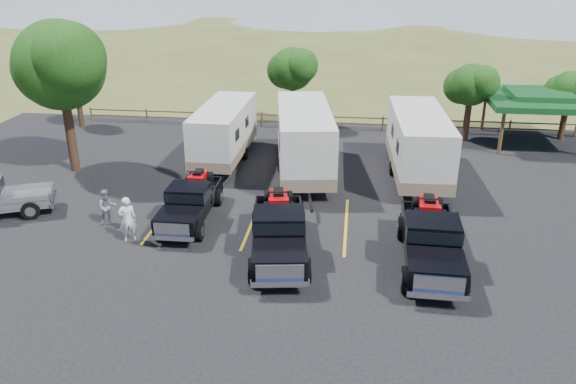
# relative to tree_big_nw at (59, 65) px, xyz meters

# --- Properties ---
(ground) EXTENTS (320.00, 320.00, 0.00)m
(ground) POSITION_rel_tree_big_nw_xyz_m (12.55, -9.03, -5.60)
(ground) COLOR #474F21
(ground) RESTS_ON ground
(asphalt_lot) EXTENTS (44.00, 34.00, 0.04)m
(asphalt_lot) POSITION_rel_tree_big_nw_xyz_m (12.55, -6.03, -5.58)
(asphalt_lot) COLOR black
(asphalt_lot) RESTS_ON ground
(stall_lines) EXTENTS (12.12, 5.50, 0.01)m
(stall_lines) POSITION_rel_tree_big_nw_xyz_m (12.55, -5.03, -5.55)
(stall_lines) COLOR gold
(stall_lines) RESTS_ON asphalt_lot
(tree_big_nw) EXTENTS (5.54, 5.18, 7.84)m
(tree_big_nw) POSITION_rel_tree_big_nw_xyz_m (0.00, 0.00, 0.00)
(tree_big_nw) COLOR black
(tree_big_nw) RESTS_ON ground
(tree_ne_a) EXTENTS (3.11, 2.92, 4.76)m
(tree_ne_a) POSITION_rel_tree_big_nw_xyz_m (21.52, 7.99, -2.11)
(tree_ne_a) COLOR black
(tree_ne_a) RESTS_ON ground
(tree_ne_b) EXTENTS (2.77, 2.59, 4.27)m
(tree_ne_b) POSITION_rel_tree_big_nw_xyz_m (27.52, 8.99, -2.47)
(tree_ne_b) COLOR black
(tree_ne_b) RESTS_ON ground
(tree_north) EXTENTS (3.46, 3.24, 5.25)m
(tree_north) POSITION_rel_tree_big_nw_xyz_m (10.52, 9.99, -1.76)
(tree_north) COLOR black
(tree_north) RESTS_ON ground
(tree_nw_small) EXTENTS (2.59, 2.43, 3.85)m
(tree_nw_small) POSITION_rel_tree_big_nw_xyz_m (-3.48, 7.99, -2.81)
(tree_nw_small) COLOR black
(tree_nw_small) RESTS_ON ground
(rail_fence) EXTENTS (36.12, 0.12, 1.00)m
(rail_fence) POSITION_rel_tree_big_nw_xyz_m (14.55, 9.47, -4.99)
(rail_fence) COLOR brown
(rail_fence) RESTS_ON ground
(pavilion) EXTENTS (6.20, 6.20, 3.22)m
(pavilion) POSITION_rel_tree_big_nw_xyz_m (25.55, 7.97, -2.81)
(pavilion) COLOR brown
(pavilion) RESTS_ON ground
(rig_left) EXTENTS (1.98, 5.46, 1.82)m
(rig_left) POSITION_rel_tree_big_nw_xyz_m (7.88, -5.20, -4.68)
(rig_left) COLOR black
(rig_left) RESTS_ON asphalt_lot
(rig_center) EXTENTS (2.84, 6.35, 2.05)m
(rig_center) POSITION_rel_tree_big_nw_xyz_m (12.05, -7.72, -4.57)
(rig_center) COLOR black
(rig_center) RESTS_ON asphalt_lot
(rig_right) EXTENTS (2.32, 6.25, 2.07)m
(rig_right) POSITION_rel_tree_big_nw_xyz_m (17.68, -7.76, -4.56)
(rig_right) COLOR black
(rig_right) RESTS_ON asphalt_lot
(trailer_left) EXTENTS (2.39, 8.86, 3.09)m
(trailer_left) POSITION_rel_tree_big_nw_xyz_m (7.60, 2.54, -3.94)
(trailer_left) COLOR silver
(trailer_left) RESTS_ON asphalt_lot
(trailer_center) EXTENTS (3.78, 10.06, 3.48)m
(trailer_center) POSITION_rel_tree_big_nw_xyz_m (12.18, 0.92, -3.74)
(trailer_center) COLOR silver
(trailer_center) RESTS_ON asphalt_lot
(trailer_right) EXTENTS (2.80, 9.68, 3.36)m
(trailer_right) POSITION_rel_tree_big_nw_xyz_m (17.95, 1.09, -3.80)
(trailer_right) COLOR silver
(trailer_right) RESTS_ON asphalt_lot
(person_a) EXTENTS (0.82, 0.72, 1.89)m
(person_a) POSITION_rel_tree_big_nw_xyz_m (5.98, -7.45, -4.61)
(person_a) COLOR white
(person_a) RESTS_ON asphalt_lot
(person_b) EXTENTS (0.96, 0.90, 1.56)m
(person_b) POSITION_rel_tree_big_nw_xyz_m (4.52, -6.09, -4.78)
(person_b) COLOR gray
(person_b) RESTS_ON asphalt_lot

